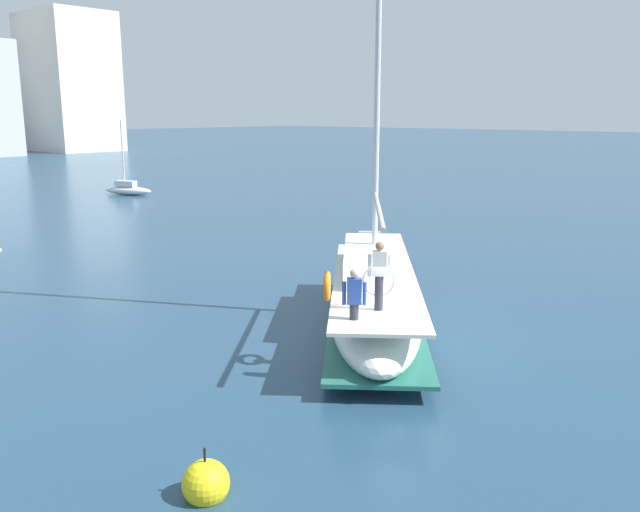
{
  "coord_description": "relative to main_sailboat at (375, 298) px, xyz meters",
  "views": [
    {
      "loc": [
        -12.41,
        -8.97,
        5.85
      ],
      "look_at": [
        1.26,
        3.34,
        1.8
      ],
      "focal_mm": 36.75,
      "sensor_mm": 36.0,
      "label": 1
    }
  ],
  "objects": [
    {
      "name": "mooring_buoy",
      "position": [
        -8.12,
        -2.93,
        -0.68
      ],
      "size": [
        0.75,
        0.75,
        0.98
      ],
      "color": "yellow",
      "rests_on": "ground"
    },
    {
      "name": "moored_catamaran",
      "position": [
        12.05,
        31.54,
        -0.47
      ],
      "size": [
        2.28,
        3.88,
        5.32
      ],
      "color": "white",
      "rests_on": "ground"
    },
    {
      "name": "main_sailboat",
      "position": [
        0.0,
        0.0,
        0.0
      ],
      "size": [
        8.99,
        7.88,
        13.0
      ],
      "color": "white",
      "rests_on": "ground"
    },
    {
      "name": "ground_plane",
      "position": [
        -1.32,
        -1.39,
        -0.91
      ],
      "size": [
        400.0,
        400.0,
        0.0
      ],
      "primitive_type": "plane",
      "color": "navy"
    }
  ]
}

